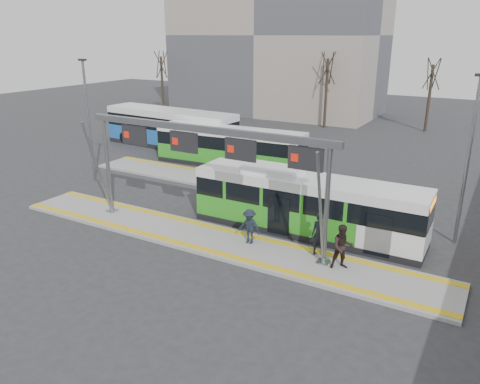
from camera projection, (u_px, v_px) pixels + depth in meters
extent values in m
plane|color=#2D2D30|center=(210.00, 241.00, 21.93)|extent=(120.00, 120.00, 0.00)
cube|color=gray|center=(210.00, 239.00, 21.91)|extent=(22.00, 3.00, 0.15)
cube|color=gray|center=(226.00, 182.00, 30.36)|extent=(20.00, 3.00, 0.15)
cube|color=yellow|center=(222.00, 229.00, 22.83)|extent=(22.00, 0.35, 0.02)
cube|color=yellow|center=(195.00, 247.00, 20.94)|extent=(22.00, 0.35, 0.02)
cube|color=yellow|center=(235.00, 176.00, 31.28)|extent=(20.00, 0.35, 0.02)
cylinder|color=slate|center=(108.00, 166.00, 24.40)|extent=(0.20, 0.20, 5.05)
cube|color=slate|center=(112.00, 210.00, 25.20)|extent=(0.50, 0.50, 0.06)
cylinder|color=slate|center=(98.00, 169.00, 23.82)|extent=(0.12, 1.46, 4.90)
cylinder|color=slate|center=(327.00, 206.00, 18.71)|extent=(0.20, 0.20, 5.05)
cube|color=slate|center=(323.00, 262.00, 19.52)|extent=(0.50, 0.50, 0.06)
cylinder|color=slate|center=(321.00, 211.00, 18.14)|extent=(0.12, 1.46, 4.90)
cube|color=slate|center=(201.00, 129.00, 20.74)|extent=(13.00, 0.25, 0.30)
cube|color=black|center=(134.00, 135.00, 22.86)|extent=(1.50, 0.12, 0.95)
cube|color=red|center=(126.00, 135.00, 23.02)|extent=(0.32, 0.02, 0.32)
cube|color=black|center=(184.00, 142.00, 21.44)|extent=(1.50, 0.12, 0.95)
cube|color=red|center=(175.00, 141.00, 21.60)|extent=(0.32, 0.02, 0.32)
cube|color=black|center=(240.00, 150.00, 20.02)|extent=(1.50, 0.12, 0.95)
cube|color=red|center=(231.00, 149.00, 20.17)|extent=(0.32, 0.02, 0.32)
cube|color=black|center=(306.00, 159.00, 18.60)|extent=(1.50, 0.12, 0.95)
cube|color=red|center=(294.00, 158.00, 18.75)|extent=(0.32, 0.02, 0.32)
cube|color=gray|center=(278.00, 35.00, 55.16)|extent=(24.00, 12.00, 18.00)
cube|color=black|center=(305.00, 229.00, 22.84)|extent=(11.20, 2.51, 0.33)
cube|color=#2B9320|center=(306.00, 216.00, 22.62)|extent=(11.20, 2.51, 1.07)
cube|color=black|center=(307.00, 196.00, 22.29)|extent=(11.20, 2.44, 0.93)
cube|color=white|center=(308.00, 182.00, 22.07)|extent=(11.20, 2.51, 0.47)
cube|color=orange|center=(433.00, 204.00, 19.51)|extent=(0.07, 1.66, 0.26)
cube|color=white|center=(272.00, 169.00, 22.81)|extent=(2.81, 1.69, 0.28)
cylinder|color=black|center=(226.00, 215.00, 23.70)|extent=(0.93, 0.29, 0.93)
cylinder|color=black|center=(246.00, 203.00, 25.42)|extent=(0.93, 0.29, 0.93)
cylinder|color=black|center=(369.00, 246.00, 20.33)|extent=(0.93, 0.29, 0.93)
cylinder|color=black|center=(380.00, 229.00, 22.04)|extent=(0.93, 0.29, 0.93)
cube|color=black|center=(230.00, 164.00, 34.26)|extent=(11.22, 2.99, 0.32)
cube|color=#2B9320|center=(230.00, 154.00, 34.03)|extent=(11.22, 2.99, 1.06)
cube|color=black|center=(230.00, 141.00, 33.71)|extent=(11.21, 2.92, 0.93)
cube|color=white|center=(230.00, 132.00, 33.49)|extent=(11.22, 2.99, 0.46)
cylinder|color=black|center=(178.00, 157.00, 34.95)|extent=(0.94, 0.33, 0.93)
cylinder|color=black|center=(192.00, 151.00, 36.69)|extent=(0.94, 0.33, 0.93)
cylinder|color=black|center=(266.00, 169.00, 31.87)|extent=(0.94, 0.33, 0.93)
cylinder|color=black|center=(278.00, 162.00, 33.61)|extent=(0.94, 0.33, 0.93)
cube|color=black|center=(171.00, 145.00, 39.84)|extent=(12.36, 3.44, 0.37)
cube|color=#1D5CAF|center=(171.00, 136.00, 39.59)|extent=(12.36, 3.44, 1.22)
cube|color=black|center=(170.00, 122.00, 39.22)|extent=(12.35, 3.36, 1.06)
cube|color=white|center=(170.00, 113.00, 38.96)|extent=(12.36, 3.44, 0.53)
cylinder|color=black|center=(125.00, 138.00, 41.01)|extent=(1.08, 0.38, 1.06)
cylinder|color=black|center=(145.00, 133.00, 42.92)|extent=(1.08, 0.38, 1.06)
cylinder|color=black|center=(196.00, 149.00, 36.87)|extent=(1.08, 0.38, 1.06)
cylinder|color=black|center=(214.00, 144.00, 38.77)|extent=(1.08, 0.38, 1.06)
imported|color=black|center=(319.00, 234.00, 19.97)|extent=(0.78, 0.62, 1.87)
imported|color=black|center=(343.00, 247.00, 18.79)|extent=(1.15, 1.09, 1.87)
imported|color=black|center=(249.00, 226.00, 21.10)|extent=(1.06, 0.62, 1.63)
cylinder|color=#382B21|center=(326.00, 94.00, 47.15)|extent=(0.28, 0.28, 6.85)
cylinder|color=#382B21|center=(429.00, 99.00, 45.36)|extent=(0.28, 0.28, 6.40)
cylinder|color=#382B21|center=(162.00, 85.00, 55.57)|extent=(0.28, 0.28, 6.64)
cylinder|color=slate|center=(89.00, 123.00, 29.67)|extent=(0.16, 0.16, 7.70)
cube|color=black|center=(82.00, 60.00, 28.43)|extent=(0.50, 0.25, 0.12)
cylinder|color=slate|center=(467.00, 164.00, 20.51)|extent=(0.16, 0.16, 7.60)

